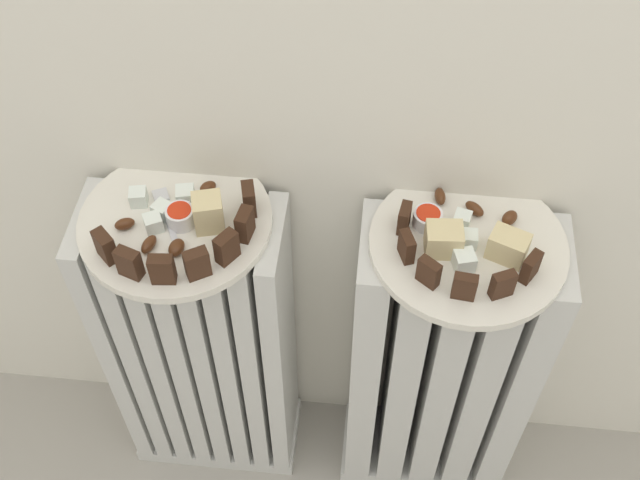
% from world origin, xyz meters
% --- Properties ---
extents(radiator_left, '(0.29, 0.14, 0.62)m').
position_xyz_m(radiator_left, '(-0.19, 0.28, 0.31)').
color(radiator_left, silver).
rests_on(radiator_left, ground_plane).
extents(radiator_right, '(0.29, 0.14, 0.62)m').
position_xyz_m(radiator_right, '(0.19, 0.28, 0.31)').
color(radiator_right, silver).
rests_on(radiator_right, ground_plane).
extents(plate_left, '(0.25, 0.25, 0.01)m').
position_xyz_m(plate_left, '(-0.19, 0.28, 0.63)').
color(plate_left, silver).
rests_on(plate_left, radiator_left).
extents(plate_right, '(0.25, 0.25, 0.01)m').
position_xyz_m(plate_right, '(0.19, 0.28, 0.63)').
color(plate_right, silver).
rests_on(plate_right, radiator_right).
extents(dark_cake_slice_left_0, '(0.03, 0.03, 0.04)m').
position_xyz_m(dark_cake_slice_left_0, '(-0.26, 0.21, 0.66)').
color(dark_cake_slice_left_0, '#382114').
rests_on(dark_cake_slice_left_0, plate_left).
extents(dark_cake_slice_left_1, '(0.03, 0.03, 0.04)m').
position_xyz_m(dark_cake_slice_left_1, '(-0.22, 0.19, 0.66)').
color(dark_cake_slice_left_1, '#382114').
rests_on(dark_cake_slice_left_1, plate_left).
extents(dark_cake_slice_left_2, '(0.03, 0.02, 0.04)m').
position_xyz_m(dark_cake_slice_left_2, '(-0.18, 0.18, 0.66)').
color(dark_cake_slice_left_2, '#382114').
rests_on(dark_cake_slice_left_2, plate_left).
extents(dark_cake_slice_left_3, '(0.03, 0.03, 0.04)m').
position_xyz_m(dark_cake_slice_left_3, '(-0.14, 0.20, 0.66)').
color(dark_cake_slice_left_3, '#382114').
rests_on(dark_cake_slice_left_3, plate_left).
extents(dark_cake_slice_left_4, '(0.03, 0.03, 0.04)m').
position_xyz_m(dark_cake_slice_left_4, '(-0.11, 0.22, 0.66)').
color(dark_cake_slice_left_4, '#382114').
rests_on(dark_cake_slice_left_4, plate_left).
extents(dark_cake_slice_left_5, '(0.02, 0.03, 0.04)m').
position_xyz_m(dark_cake_slice_left_5, '(-0.09, 0.26, 0.66)').
color(dark_cake_slice_left_5, '#382114').
rests_on(dark_cake_slice_left_5, plate_left).
extents(dark_cake_slice_left_6, '(0.02, 0.03, 0.04)m').
position_xyz_m(dark_cake_slice_left_6, '(-0.09, 0.30, 0.66)').
color(dark_cake_slice_left_6, '#382114').
rests_on(dark_cake_slice_left_6, plate_left).
extents(marble_cake_slice_left_0, '(0.05, 0.04, 0.05)m').
position_xyz_m(marble_cake_slice_left_0, '(-0.14, 0.27, 0.66)').
color(marble_cake_slice_left_0, beige).
rests_on(marble_cake_slice_left_0, plate_left).
extents(turkish_delight_left_0, '(0.03, 0.03, 0.02)m').
position_xyz_m(turkish_delight_left_0, '(-0.21, 0.28, 0.65)').
color(turkish_delight_left_0, white).
rests_on(turkish_delight_left_0, plate_left).
extents(turkish_delight_left_1, '(0.03, 0.03, 0.02)m').
position_xyz_m(turkish_delight_left_1, '(-0.21, 0.26, 0.65)').
color(turkish_delight_left_1, white).
rests_on(turkish_delight_left_1, plate_left).
extents(turkish_delight_left_2, '(0.03, 0.03, 0.02)m').
position_xyz_m(turkish_delight_left_2, '(-0.18, 0.31, 0.65)').
color(turkish_delight_left_2, white).
rests_on(turkish_delight_left_2, plate_left).
extents(turkish_delight_left_3, '(0.03, 0.03, 0.02)m').
position_xyz_m(turkish_delight_left_3, '(-0.24, 0.30, 0.65)').
color(turkish_delight_left_3, white).
rests_on(turkish_delight_left_3, plate_left).
extents(medjool_date_left_0, '(0.03, 0.03, 0.02)m').
position_xyz_m(medjool_date_left_0, '(-0.25, 0.26, 0.64)').
color(medjool_date_left_0, '#4C2814').
rests_on(medjool_date_left_0, plate_left).
extents(medjool_date_left_1, '(0.02, 0.03, 0.02)m').
position_xyz_m(medjool_date_left_1, '(-0.17, 0.23, 0.64)').
color(medjool_date_left_1, '#4C2814').
rests_on(medjool_date_left_1, plate_left).
extents(medjool_date_left_2, '(0.02, 0.03, 0.01)m').
position_xyz_m(medjool_date_left_2, '(-0.21, 0.23, 0.64)').
color(medjool_date_left_2, '#4C2814').
rests_on(medjool_date_left_2, plate_left).
extents(medjool_date_left_3, '(0.03, 0.03, 0.01)m').
position_xyz_m(medjool_date_left_3, '(-0.16, 0.33, 0.64)').
color(medjool_date_left_3, '#4C2814').
rests_on(medjool_date_left_3, plate_left).
extents(jam_bowl_left, '(0.04, 0.04, 0.03)m').
position_xyz_m(jam_bowl_left, '(-0.18, 0.27, 0.65)').
color(jam_bowl_left, white).
rests_on(jam_bowl_left, plate_left).
extents(dark_cake_slice_right_0, '(0.02, 0.03, 0.04)m').
position_xyz_m(dark_cake_slice_right_0, '(0.11, 0.29, 0.65)').
color(dark_cake_slice_right_0, '#382114').
rests_on(dark_cake_slice_right_0, plate_right).
extents(dark_cake_slice_right_1, '(0.02, 0.03, 0.04)m').
position_xyz_m(dark_cake_slice_right_1, '(0.11, 0.25, 0.65)').
color(dark_cake_slice_right_1, '#382114').
rests_on(dark_cake_slice_right_1, plate_right).
extents(dark_cake_slice_right_2, '(0.03, 0.03, 0.04)m').
position_xyz_m(dark_cake_slice_right_2, '(0.14, 0.21, 0.65)').
color(dark_cake_slice_right_2, '#382114').
rests_on(dark_cake_slice_right_2, plate_right).
extents(dark_cake_slice_right_3, '(0.03, 0.02, 0.04)m').
position_xyz_m(dark_cake_slice_right_3, '(0.18, 0.20, 0.65)').
color(dark_cake_slice_right_3, '#382114').
rests_on(dark_cake_slice_right_3, plate_right).
extents(dark_cake_slice_right_4, '(0.03, 0.02, 0.04)m').
position_xyz_m(dark_cake_slice_right_4, '(0.23, 0.20, 0.65)').
color(dark_cake_slice_right_4, '#382114').
rests_on(dark_cake_slice_right_4, plate_right).
extents(dark_cake_slice_right_5, '(0.03, 0.03, 0.04)m').
position_xyz_m(dark_cake_slice_right_5, '(0.26, 0.23, 0.65)').
color(dark_cake_slice_right_5, '#382114').
rests_on(dark_cake_slice_right_5, plate_right).
extents(marble_cake_slice_right_0, '(0.06, 0.05, 0.04)m').
position_xyz_m(marble_cake_slice_right_0, '(0.23, 0.26, 0.65)').
color(marble_cake_slice_right_0, beige).
rests_on(marble_cake_slice_right_0, plate_right).
extents(marble_cake_slice_right_1, '(0.05, 0.04, 0.04)m').
position_xyz_m(marble_cake_slice_right_1, '(0.16, 0.26, 0.65)').
color(marble_cake_slice_right_1, beige).
rests_on(marble_cake_slice_right_1, plate_right).
extents(turkish_delight_right_0, '(0.03, 0.03, 0.02)m').
position_xyz_m(turkish_delight_right_0, '(0.18, 0.24, 0.65)').
color(turkish_delight_right_0, white).
rests_on(turkish_delight_right_0, plate_right).
extents(turkish_delight_right_1, '(0.02, 0.02, 0.02)m').
position_xyz_m(turkish_delight_right_1, '(0.19, 0.28, 0.65)').
color(turkish_delight_right_1, white).
rests_on(turkish_delight_right_1, plate_right).
extents(turkish_delight_right_2, '(0.03, 0.03, 0.02)m').
position_xyz_m(turkish_delight_right_2, '(0.18, 0.31, 0.64)').
color(turkish_delight_right_2, white).
rests_on(turkish_delight_right_2, plate_right).
extents(medjool_date_right_0, '(0.03, 0.03, 0.02)m').
position_xyz_m(medjool_date_right_0, '(0.20, 0.33, 0.64)').
color(medjool_date_right_0, '#4C2814').
rests_on(medjool_date_right_0, plate_right).
extents(medjool_date_right_1, '(0.02, 0.03, 0.02)m').
position_xyz_m(medjool_date_right_1, '(0.15, 0.35, 0.64)').
color(medjool_date_right_1, '#4C2814').
rests_on(medjool_date_right_1, plate_right).
extents(medjool_date_right_2, '(0.03, 0.03, 0.02)m').
position_xyz_m(medjool_date_right_2, '(0.24, 0.32, 0.64)').
color(medjool_date_right_2, '#4C2814').
rests_on(medjool_date_right_2, plate_right).
extents(jam_bowl_right, '(0.04, 0.04, 0.02)m').
position_xyz_m(jam_bowl_right, '(0.14, 0.30, 0.65)').
color(jam_bowl_right, white).
rests_on(jam_bowl_right, plate_right).
extents(fork, '(0.05, 0.09, 0.00)m').
position_xyz_m(fork, '(-0.20, 0.29, 0.64)').
color(fork, silver).
rests_on(fork, plate_left).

